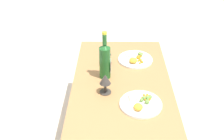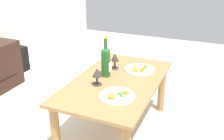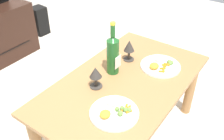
{
  "view_description": "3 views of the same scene",
  "coord_description": "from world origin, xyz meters",
  "views": [
    {
      "loc": [
        -1.63,
        0.06,
        1.65
      ],
      "look_at": [
        -0.03,
        0.07,
        0.62
      ],
      "focal_mm": 45.33,
      "sensor_mm": 36.0,
      "label": 1
    },
    {
      "loc": [
        -1.85,
        -0.75,
        1.45
      ],
      "look_at": [
        -0.03,
        0.03,
        0.61
      ],
      "focal_mm": 42.42,
      "sensor_mm": 36.0,
      "label": 2
    },
    {
      "loc": [
        -1.08,
        -0.67,
        1.49
      ],
      "look_at": [
        -0.03,
        0.08,
        0.59
      ],
      "focal_mm": 41.11,
      "sensor_mm": 36.0,
      "label": 3
    }
  ],
  "objects": [
    {
      "name": "goblet_left",
      "position": [
        -0.14,
        0.11,
        0.61
      ],
      "size": [
        0.08,
        0.08,
        0.14
      ],
      "color": "#38332D",
      "rests_on": "dining_table"
    },
    {
      "name": "goblet_right",
      "position": [
        0.22,
        0.11,
        0.62
      ],
      "size": [
        0.07,
        0.07,
        0.15
      ],
      "color": "#38332D",
      "rests_on": "dining_table"
    },
    {
      "name": "dinner_plate_left",
      "position": [
        -0.27,
        -0.11,
        0.53
      ],
      "size": [
        0.27,
        0.27,
        0.05
      ],
      "color": "white",
      "rests_on": "dining_table"
    },
    {
      "name": "floor_speaker",
      "position": [
        0.8,
        1.76,
        0.17
      ],
      "size": [
        0.17,
        0.17,
        0.34
      ],
      "primitive_type": "cube",
      "rotation": [
        0.0,
        0.0,
        -0.07
      ],
      "color": "black",
      "rests_on": "ground_plane"
    },
    {
      "name": "dining_table",
      "position": [
        0.0,
        0.0,
        0.42
      ],
      "size": [
        1.18,
        0.68,
        0.52
      ],
      "color": "#9E7042",
      "rests_on": "ground_plane"
    },
    {
      "name": "ground_plane",
      "position": [
        0.0,
        0.0,
        0.0
      ],
      "size": [
        6.4,
        6.4,
        0.0
      ],
      "primitive_type": "plane",
      "color": "beige"
    },
    {
      "name": "wine_bottle",
      "position": [
        0.04,
        0.12,
        0.66
      ],
      "size": [
        0.08,
        0.08,
        0.35
      ],
      "color": "#1E5923",
      "rests_on": "dining_table"
    },
    {
      "name": "dinner_plate_right",
      "position": [
        0.27,
        -0.11,
        0.53
      ],
      "size": [
        0.27,
        0.27,
        0.05
      ],
      "color": "white",
      "rests_on": "dining_table"
    }
  ]
}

